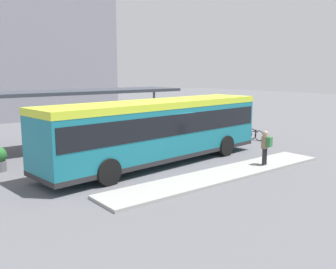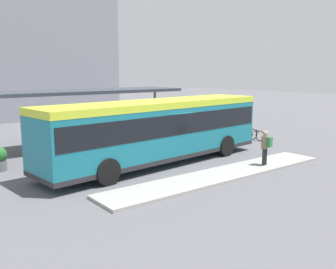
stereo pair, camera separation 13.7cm
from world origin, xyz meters
TOP-DOWN VIEW (x-y plane):
  - ground_plane at (0.00, 0.00)m, footprint 120.00×120.00m
  - curb_island at (0.85, -3.36)m, footprint 11.47×1.80m
  - city_bus at (0.01, 0.00)m, footprint 12.11×3.65m
  - pedestrian_waiting at (3.41, -3.60)m, footprint 0.42×0.46m
  - bicycle_black at (8.57, 1.24)m, footprint 0.48×1.56m
  - bicycle_blue at (8.71, 1.94)m, footprint 0.48×1.64m
  - bicycle_yellow at (8.84, 2.64)m, footprint 0.48×1.62m
  - bicycle_orange at (8.48, 3.33)m, footprint 0.48×1.56m
  - station_shelter at (-0.96, 6.21)m, footprint 12.48×3.22m

SIDE VIEW (x-z plane):
  - ground_plane at x=0.00m, z-range 0.00..0.00m
  - curb_island at x=0.85m, z-range 0.00..0.12m
  - bicycle_black at x=8.57m, z-range 0.00..0.68m
  - bicycle_orange at x=8.48m, z-range 0.00..0.68m
  - bicycle_yellow at x=8.84m, z-range 0.00..0.70m
  - bicycle_blue at x=8.71m, z-range 0.00..0.71m
  - pedestrian_waiting at x=3.41m, z-range 0.24..1.82m
  - city_bus at x=0.01m, z-range 0.26..3.26m
  - station_shelter at x=-0.96m, z-range 1.51..4.79m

